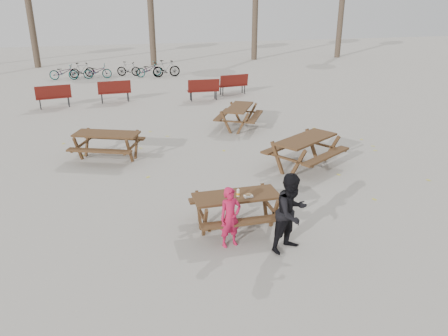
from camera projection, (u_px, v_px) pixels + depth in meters
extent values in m
plane|color=gray|center=(236.00, 227.00, 9.43)|extent=(80.00, 80.00, 0.00)
cube|color=#382514|center=(236.00, 196.00, 9.16)|extent=(1.80, 0.70, 0.05)
cube|color=#382514|center=(245.00, 222.00, 8.73)|extent=(1.80, 0.25, 0.05)
cube|color=#382514|center=(229.00, 197.00, 9.81)|extent=(1.80, 0.25, 0.05)
cylinder|color=#382514|center=(205.00, 223.00, 8.85)|extent=(0.08, 0.08, 0.73)
cylinder|color=#382514|center=(199.00, 210.00, 9.39)|extent=(0.08, 0.08, 0.73)
cylinder|color=#382514|center=(274.00, 214.00, 9.21)|extent=(0.08, 0.08, 0.73)
cylinder|color=#382514|center=(264.00, 202.00, 9.75)|extent=(0.08, 0.08, 0.73)
cube|color=white|center=(248.00, 196.00, 9.05)|extent=(0.18, 0.11, 0.03)
ellipsoid|color=tan|center=(248.00, 194.00, 9.03)|extent=(0.14, 0.06, 0.05)
cylinder|color=silver|center=(238.00, 193.00, 9.06)|extent=(0.06, 0.06, 0.15)
cylinder|color=orange|center=(238.00, 194.00, 9.06)|extent=(0.07, 0.07, 0.05)
cylinder|color=white|center=(238.00, 189.00, 9.02)|extent=(0.03, 0.03, 0.02)
imported|color=#B6163F|center=(230.00, 217.00, 8.54)|extent=(0.51, 0.38, 1.25)
imported|color=black|center=(291.00, 213.00, 8.34)|extent=(0.96, 0.87, 1.60)
imported|color=black|center=(64.00, 72.00, 25.95)|extent=(1.78, 0.90, 0.89)
imported|color=black|center=(82.00, 70.00, 26.69)|extent=(1.56, 0.81, 0.90)
imported|color=black|center=(97.00, 71.00, 26.37)|extent=(1.68, 0.64, 0.87)
imported|color=black|center=(129.00, 69.00, 27.20)|extent=(1.53, 0.85, 0.89)
imported|color=black|center=(149.00, 69.00, 26.99)|extent=(1.79, 1.12, 0.89)
imported|color=black|center=(166.00, 69.00, 26.84)|extent=(1.75, 0.67, 1.03)
cylinder|color=#382B21|center=(31.00, 20.00, 29.52)|extent=(0.44, 0.44, 6.30)
cylinder|color=#382B21|center=(151.00, 22.00, 30.60)|extent=(0.44, 0.44, 5.95)
cylinder|color=#382B21|center=(255.00, 15.00, 33.29)|extent=(0.44, 0.44, 6.65)
cylinder|color=#382B21|center=(340.00, 24.00, 34.78)|extent=(0.44, 0.44, 5.25)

